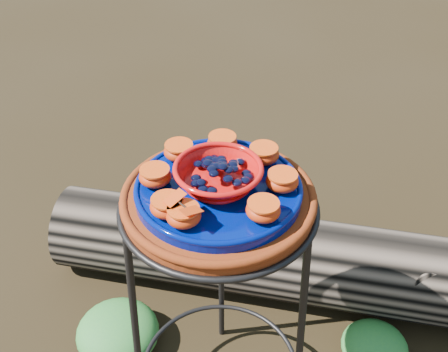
{
  "coord_description": "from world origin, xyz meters",
  "views": [
    {
      "loc": [
        0.03,
        -0.85,
        1.43
      ],
      "look_at": [
        0.01,
        0.0,
        0.78
      ],
      "focal_mm": 45.0,
      "sensor_mm": 36.0,
      "label": 1
    }
  ],
  "objects_px": {
    "driftwood_log": "(279,257)",
    "terracotta_saucer": "(218,200)",
    "plant_stand": "(219,318)",
    "red_bowl": "(218,177)",
    "cobalt_plate": "(218,190)"
  },
  "relations": [
    {
      "from": "driftwood_log",
      "to": "terracotta_saucer",
      "type": "bearing_deg",
      "value": -113.47
    },
    {
      "from": "plant_stand",
      "to": "red_bowl",
      "type": "distance_m",
      "value": 0.43
    },
    {
      "from": "plant_stand",
      "to": "cobalt_plate",
      "type": "relative_size",
      "value": 2.15
    },
    {
      "from": "cobalt_plate",
      "to": "red_bowl",
      "type": "xyz_separation_m",
      "value": [
        0.0,
        0.0,
        0.03
      ]
    },
    {
      "from": "terracotta_saucer",
      "to": "red_bowl",
      "type": "relative_size",
      "value": 2.33
    },
    {
      "from": "driftwood_log",
      "to": "cobalt_plate",
      "type": "bearing_deg",
      "value": -113.47
    },
    {
      "from": "terracotta_saucer",
      "to": "driftwood_log",
      "type": "bearing_deg",
      "value": 66.53
    },
    {
      "from": "terracotta_saucer",
      "to": "red_bowl",
      "type": "distance_m",
      "value": 0.06
    },
    {
      "from": "cobalt_plate",
      "to": "driftwood_log",
      "type": "xyz_separation_m",
      "value": [
        0.18,
        0.41,
        -0.61
      ]
    },
    {
      "from": "terracotta_saucer",
      "to": "red_bowl",
      "type": "xyz_separation_m",
      "value": [
        0.0,
        0.0,
        0.06
      ]
    },
    {
      "from": "plant_stand",
      "to": "terracotta_saucer",
      "type": "xyz_separation_m",
      "value": [
        0.0,
        0.0,
        0.37
      ]
    },
    {
      "from": "driftwood_log",
      "to": "plant_stand",
      "type": "bearing_deg",
      "value": -113.47
    },
    {
      "from": "plant_stand",
      "to": "driftwood_log",
      "type": "relative_size",
      "value": 0.48
    },
    {
      "from": "terracotta_saucer",
      "to": "driftwood_log",
      "type": "height_order",
      "value": "terracotta_saucer"
    },
    {
      "from": "cobalt_plate",
      "to": "driftwood_log",
      "type": "height_order",
      "value": "cobalt_plate"
    }
  ]
}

